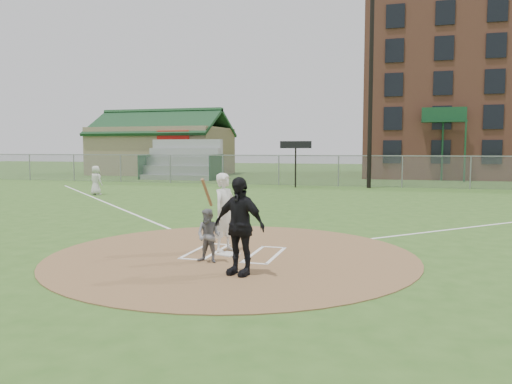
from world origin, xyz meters
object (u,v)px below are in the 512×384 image
(catcher, at_px, (209,236))
(ondeck_player, at_px, (96,180))
(batter_at_plate, at_px, (225,212))
(home_plate, at_px, (228,254))
(umpire, at_px, (239,226))

(catcher, relative_size, ondeck_player, 0.75)
(ondeck_player, xyz_separation_m, batter_at_plate, (11.44, -12.04, 0.18))
(home_plate, height_order, catcher, catcher)
(umpire, xyz_separation_m, batter_at_plate, (-0.99, 2.02, -0.02))
(home_plate, relative_size, batter_at_plate, 0.23)
(home_plate, xyz_separation_m, batter_at_plate, (-0.20, 0.37, 0.92))
(catcher, distance_m, umpire, 1.29)
(catcher, bearing_deg, home_plate, 85.85)
(umpire, height_order, batter_at_plate, umpire)
(catcher, bearing_deg, umpire, -34.83)
(ondeck_player, bearing_deg, umpire, 147.76)
(home_plate, relative_size, umpire, 0.22)
(catcher, height_order, batter_at_plate, batter_at_plate)
(umpire, bearing_deg, ondeck_player, 147.59)
(batter_at_plate, bearing_deg, home_plate, -61.31)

